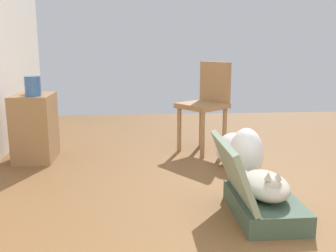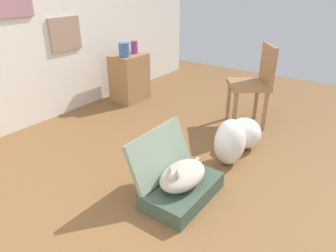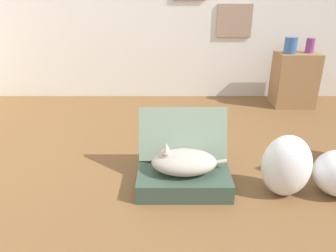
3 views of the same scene
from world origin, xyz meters
The scene contains 10 objects.
ground_plane centered at (0.00, 0.00, 0.00)m, with size 7.68×7.68×0.00m, color brown.
suitcase_base centered at (0.09, 0.08, 0.06)m, with size 0.63×0.39×0.13m, color #384C3D.
suitcase_lid centered at (0.09, 0.29, 0.32)m, with size 0.63×0.39×0.04m, color gray.
cat centered at (0.09, 0.08, 0.21)m, with size 0.52×0.28×0.21m.
plastic_bag_white centered at (0.76, 0.01, 0.21)m, with size 0.32×0.27×0.43m, color white.
plastic_bag_clear centered at (1.12, 0.02, 0.15)m, with size 0.32×0.32×0.31m, color white.
side_table centered at (1.47, 1.85, 0.31)m, with size 0.46×0.35×0.63m, color olive.
vase_tall centered at (1.35, 1.81, 0.71)m, with size 0.14×0.14×0.18m, color #38609E.
vase_short centered at (1.59, 1.84, 0.71)m, with size 0.09×0.09×0.16m, color #8C387A.
chair centered at (1.66, 0.18, 0.51)m, with size 0.57×0.57×0.91m.
Camera 1 is at (-2.10, 0.87, 1.06)m, focal length 40.34 mm.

